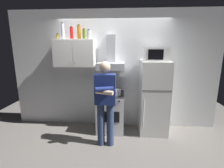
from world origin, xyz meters
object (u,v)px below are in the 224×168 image
at_px(bottle_vodka_clear, 63,31).
at_px(stove_oven, 111,112).
at_px(bottle_soda_red, 72,33).
at_px(bottle_spice_jar, 58,37).
at_px(person_standing, 105,101).
at_px(microwave, 156,54).
at_px(cooking_pot, 116,92).
at_px(refrigerator, 154,98).
at_px(bottle_canister_steel, 89,35).
at_px(bottle_olive_oil, 84,34).
at_px(upper_cabinet, 75,53).
at_px(bottle_liquor_amber, 79,32).
at_px(range_hood, 111,60).

bearing_deg(bottle_vodka_clear, stove_oven, -5.26).
relative_size(bottle_soda_red, bottle_spice_jar, 2.21).
bearing_deg(person_standing, bottle_vodka_clear, 144.47).
distance_m(microwave, cooking_pot, 1.16).
height_order(microwave, cooking_pot, microwave).
distance_m(refrigerator, person_standing, 1.17).
xyz_separation_m(microwave, cooking_pot, (-0.82, -0.14, -0.80)).
bearing_deg(microwave, bottle_canister_steel, 174.49).
distance_m(cooking_pot, bottle_canister_steel, 1.38).
distance_m(refrigerator, bottle_soda_red, 2.28).
xyz_separation_m(bottle_canister_steel, bottle_olive_oil, (-0.09, -0.05, 0.01)).
height_order(stove_oven, refrigerator, refrigerator).
distance_m(upper_cabinet, bottle_canister_steel, 0.51).
xyz_separation_m(bottle_spice_jar, bottle_liquor_amber, (0.46, 0.06, 0.09)).
height_order(refrigerator, cooking_pot, refrigerator).
bearing_deg(cooking_pot, bottle_spice_jar, 170.12).
xyz_separation_m(cooking_pot, bottle_soda_red, (-0.99, 0.27, 1.24)).
height_order(upper_cabinet, stove_oven, upper_cabinet).
bearing_deg(bottle_spice_jar, bottle_liquor_amber, 7.13).
distance_m(range_hood, microwave, 0.97).
bearing_deg(range_hood, microwave, -6.46).
relative_size(upper_cabinet, bottle_liquor_amber, 2.94).
bearing_deg(bottle_olive_oil, bottle_soda_red, 170.77).
bearing_deg(bottle_olive_oil, stove_oven, -10.30).
xyz_separation_m(cooking_pot, bottle_liquor_amber, (-0.83, 0.28, 1.26)).
bearing_deg(bottle_liquor_amber, microwave, -4.96).
height_order(person_standing, bottle_spice_jar, bottle_spice_jar).
distance_m(cooking_pot, bottle_vodka_clear, 1.74).
bearing_deg(bottle_vodka_clear, bottle_canister_steel, 6.39).
xyz_separation_m(microwave, bottle_olive_oil, (-1.52, 0.09, 0.41)).
bearing_deg(range_hood, bottle_soda_red, 178.42).
relative_size(bottle_canister_steel, bottle_olive_oil, 0.93).
distance_m(person_standing, bottle_olive_oil, 1.53).
bearing_deg(bottle_spice_jar, refrigerator, -2.83).
bearing_deg(upper_cabinet, microwave, -3.48).
bearing_deg(bottle_spice_jar, range_hood, 1.09).
bearing_deg(person_standing, cooking_pot, 69.70).
bearing_deg(refrigerator, bottle_canister_steel, 173.77).
xyz_separation_m(refrigerator, microwave, (-0.00, 0.02, 0.94)).
bearing_deg(microwave, stove_oven, -178.85).
xyz_separation_m(stove_oven, bottle_canister_steel, (-0.48, 0.16, 1.71)).
bearing_deg(bottle_vodka_clear, refrigerator, -2.72).
xyz_separation_m(microwave, bottle_liquor_amber, (-1.65, 0.14, 0.46)).
xyz_separation_m(microwave, person_standing, (-1.00, -0.62, -0.84)).
relative_size(stove_oven, cooking_pot, 2.91).
bearing_deg(microwave, person_standing, -148.00).
relative_size(refrigerator, bottle_liquor_amber, 5.22).
xyz_separation_m(upper_cabinet, bottle_canister_steel, (0.32, 0.03, 0.40)).
bearing_deg(bottle_liquor_amber, bottle_canister_steel, -1.37).
xyz_separation_m(person_standing, bottle_spice_jar, (-1.10, 0.71, 1.20)).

